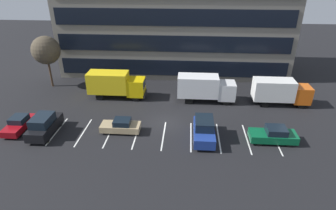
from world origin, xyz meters
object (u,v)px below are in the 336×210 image
(box_truck_orange, at_px, (280,91))
(suv_navy, at_px, (204,130))
(sedan_maroon, at_px, (19,124))
(box_truck_white, at_px, (205,87))
(sedan_tan, at_px, (121,126))
(sedan_forest, at_px, (274,135))
(box_truck_yellow_all, at_px, (116,84))
(suv_black, at_px, (44,125))
(bare_tree, at_px, (46,50))

(box_truck_orange, xyz_separation_m, suv_navy, (-9.60, -8.46, -0.78))
(sedan_maroon, bearing_deg, box_truck_white, 23.13)
(sedan_tan, distance_m, sedan_forest, 15.31)
(box_truck_yellow_all, height_order, box_truck_white, box_truck_yellow_all)
(box_truck_white, distance_m, sedan_forest, 10.89)
(sedan_maroon, height_order, suv_black, suv_black)
(sedan_maroon, distance_m, sedan_forest, 26.07)
(box_truck_orange, bearing_deg, box_truck_white, 178.24)
(box_truck_yellow_all, distance_m, sedan_maroon, 12.11)
(box_truck_yellow_all, relative_size, bare_tree, 1.03)
(sedan_tan, bearing_deg, sedan_forest, -2.74)
(box_truck_yellow_all, xyz_separation_m, suv_black, (-5.20, -9.35, -0.89))
(suv_navy, bearing_deg, sedan_forest, -0.37)
(box_truck_yellow_all, relative_size, box_truck_white, 1.01)
(sedan_maroon, height_order, bare_tree, bare_tree)
(box_truck_yellow_all, distance_m, sedan_forest, 20.01)
(box_truck_white, height_order, sedan_maroon, box_truck_white)
(suv_navy, bearing_deg, sedan_tan, 175.39)
(box_truck_orange, height_order, sedan_tan, box_truck_orange)
(suv_navy, bearing_deg, bare_tree, 150.00)
(box_truck_white, relative_size, box_truck_orange, 1.04)
(box_truck_orange, relative_size, suv_navy, 1.46)
(box_truck_white, bearing_deg, box_truck_orange, -1.76)
(box_truck_orange, xyz_separation_m, sedan_maroon, (-28.89, -8.15, -1.12))
(box_truck_white, xyz_separation_m, sedan_maroon, (-19.74, -8.43, -1.20))
(box_truck_yellow_all, bearing_deg, box_truck_orange, -1.67)
(box_truck_white, relative_size, sedan_maroon, 1.77)
(box_truck_white, xyz_separation_m, sedan_forest, (6.33, -8.79, -1.14))
(box_truck_yellow_all, bearing_deg, bare_tree, 162.92)
(suv_black, bearing_deg, sedan_maroon, 169.12)
(suv_black, height_order, bare_tree, bare_tree)
(box_truck_yellow_all, bearing_deg, suv_black, -119.07)
(sedan_maroon, distance_m, sedan_tan, 10.78)
(box_truck_yellow_all, distance_m, box_truck_orange, 20.61)
(box_truck_yellow_all, bearing_deg, box_truck_white, -1.59)
(sedan_forest, bearing_deg, suv_black, -179.41)
(suv_navy, distance_m, sedan_forest, 6.79)
(sedan_maroon, distance_m, suv_black, 3.16)
(box_truck_white, height_order, suv_navy, box_truck_white)
(box_truck_white, bearing_deg, sedan_tan, -138.05)
(sedan_tan, bearing_deg, suv_navy, -4.61)
(bare_tree, bearing_deg, box_truck_yellow_all, -17.08)
(sedan_maroon, xyz_separation_m, suv_black, (3.09, -0.59, 0.33))
(box_truck_orange, bearing_deg, sedan_maroon, -164.24)
(box_truck_yellow_all, height_order, suv_navy, box_truck_yellow_all)
(box_truck_yellow_all, distance_m, suv_black, 10.73)
(box_truck_yellow_all, bearing_deg, suv_navy, -39.48)
(sedan_tan, relative_size, suv_black, 0.86)
(box_truck_orange, distance_m, sedan_maroon, 30.04)
(suv_black, distance_m, bare_tree, 13.99)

